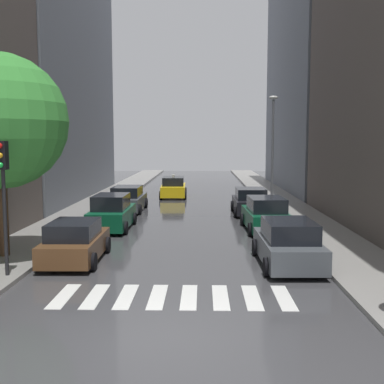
# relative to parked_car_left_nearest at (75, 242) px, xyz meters

# --- Properties ---
(ground_plane) EXTENTS (28.00, 72.00, 0.04)m
(ground_plane) POSITION_rel_parked_car_left_nearest_xyz_m (3.88, 17.16, -0.74)
(ground_plane) COLOR #3C3C3E
(sidewalk_left) EXTENTS (3.00, 72.00, 0.15)m
(sidewalk_left) POSITION_rel_parked_car_left_nearest_xyz_m (-2.62, 17.16, -0.65)
(sidewalk_left) COLOR gray
(sidewalk_left) RESTS_ON ground
(sidewalk_right) EXTENTS (3.00, 72.00, 0.15)m
(sidewalk_right) POSITION_rel_parked_car_left_nearest_xyz_m (10.38, 17.16, -0.65)
(sidewalk_right) COLOR gray
(sidewalk_right) RESTS_ON ground
(crosswalk_stripes) EXTENTS (6.75, 2.20, 0.01)m
(crosswalk_stripes) POSITION_rel_parked_car_left_nearest_xyz_m (3.88, -3.92, -0.72)
(crosswalk_stripes) COLOR silver
(crosswalk_stripes) RESTS_ON ground
(building_left_mid) EXTENTS (6.00, 20.80, 23.38)m
(building_left_mid) POSITION_rel_parked_car_left_nearest_xyz_m (-7.12, 19.51, 10.97)
(building_left_mid) COLOR slate
(building_left_mid) RESTS_ON ground
(building_right_mid) EXTENTS (6.00, 20.86, 20.63)m
(building_right_mid) POSITION_rel_parked_car_left_nearest_xyz_m (14.88, 26.57, 9.59)
(building_right_mid) COLOR slate
(building_right_mid) RESTS_ON ground
(parked_car_left_nearest) EXTENTS (2.11, 4.05, 1.53)m
(parked_car_left_nearest) POSITION_rel_parked_car_left_nearest_xyz_m (0.00, 0.00, 0.00)
(parked_car_left_nearest) COLOR brown
(parked_car_left_nearest) RESTS_ON ground
(parked_car_left_second) EXTENTS (2.03, 4.24, 1.78)m
(parked_car_left_second) POSITION_rel_parked_car_left_nearest_xyz_m (0.14, 6.42, 0.10)
(parked_car_left_second) COLOR #0C4C2D
(parked_car_left_second) RESTS_ON ground
(parked_car_left_third) EXTENTS (2.14, 4.48, 1.60)m
(parked_car_left_third) POSITION_rel_parked_car_left_nearest_xyz_m (-0.05, 12.65, 0.03)
(parked_car_left_third) COLOR #474C51
(parked_car_left_third) RESTS_ON ground
(parked_car_right_nearest) EXTENTS (2.20, 4.40, 1.66)m
(parked_car_right_nearest) POSITION_rel_parked_car_left_nearest_xyz_m (7.77, -0.40, 0.05)
(parked_car_right_nearest) COLOR #474C51
(parked_car_right_nearest) RESTS_ON ground
(parked_car_right_second) EXTENTS (2.25, 4.35, 1.69)m
(parked_car_right_second) POSITION_rel_parked_car_left_nearest_xyz_m (7.84, 6.21, 0.07)
(parked_car_right_second) COLOR #0C4C2D
(parked_car_right_second) RESTS_ON ground
(parked_car_right_third) EXTENTS (2.19, 4.06, 1.61)m
(parked_car_right_third) POSITION_rel_parked_car_left_nearest_xyz_m (7.61, 11.54, 0.03)
(parked_car_right_third) COLOR black
(parked_car_right_third) RESTS_ON ground
(taxi_midroad) EXTENTS (2.16, 4.44, 1.81)m
(taxi_midroad) POSITION_rel_parked_car_left_nearest_xyz_m (2.39, 20.19, 0.04)
(taxi_midroad) COLOR yellow
(taxi_midroad) RESTS_ON ground
(traffic_light_left_corner) EXTENTS (0.30, 0.42, 4.30)m
(traffic_light_left_corner) POSITION_rel_parked_car_left_nearest_xyz_m (-1.57, -2.36, 2.56)
(traffic_light_left_corner) COLOR black
(traffic_light_left_corner) RESTS_ON sidewalk_left
(lamp_post_right) EXTENTS (0.60, 0.28, 7.31)m
(lamp_post_right) POSITION_rel_parked_car_left_nearest_xyz_m (9.43, 15.13, 3.62)
(lamp_post_right) COLOR #595B60
(lamp_post_right) RESTS_ON sidewalk_right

